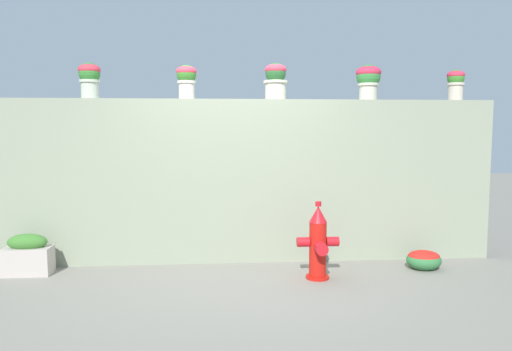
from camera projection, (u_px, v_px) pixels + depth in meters
ground_plane at (237, 283)px, 5.05m from camera, size 24.00×24.00×0.00m
stone_wall at (233, 181)px, 5.88m from camera, size 6.30×0.39×1.95m
potted_plant_1 at (90, 77)px, 5.59m from camera, size 0.25×0.25×0.41m
potted_plant_2 at (186, 78)px, 5.74m from camera, size 0.24×0.24×0.41m
potted_plant_3 at (276, 79)px, 5.80m from camera, size 0.29×0.29×0.44m
potted_plant_4 at (368, 79)px, 5.85m from camera, size 0.30×0.30×0.43m
potted_plant_5 at (456, 82)px, 6.01m from camera, size 0.21×0.21×0.39m
fire_hydrant at (318, 244)px, 5.14m from camera, size 0.45×0.36×0.83m
flower_bush_left at (424, 259)px, 5.54m from camera, size 0.39×0.36×0.22m
planter_box at (28, 255)px, 5.31m from camera, size 0.50×0.26×0.45m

